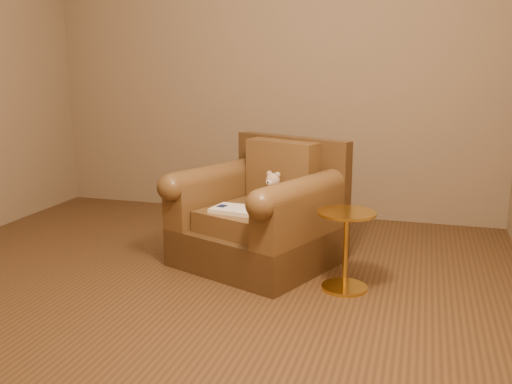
# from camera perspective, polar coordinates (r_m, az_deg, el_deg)

# --- Properties ---
(floor) EXTENTS (4.00, 4.00, 0.00)m
(floor) POSITION_cam_1_polar(r_m,az_deg,el_deg) (3.39, -7.75, -10.18)
(floor) COLOR #4F351B
(floor) RESTS_ON ground
(armchair) EXTENTS (1.17, 1.14, 0.82)m
(armchair) POSITION_cam_1_polar(r_m,az_deg,el_deg) (3.81, 0.57, -2.44)
(armchair) COLOR #442E16
(armchair) RESTS_ON floor
(teddy_bear) EXTENTS (0.16, 0.19, 0.22)m
(teddy_bear) POSITION_cam_1_polar(r_m,az_deg,el_deg) (3.82, 1.54, 0.04)
(teddy_bear) COLOR tan
(teddy_bear) RESTS_ON armchair
(guidebook) EXTENTS (0.38, 0.26, 0.03)m
(guidebook) POSITION_cam_1_polar(r_m,az_deg,el_deg) (3.62, -1.67, -1.82)
(guidebook) COLOR beige
(guidebook) RESTS_ON armchair
(side_table) EXTENTS (0.34, 0.34, 0.48)m
(side_table) POSITION_cam_1_polar(r_m,az_deg,el_deg) (3.40, 8.96, -5.54)
(side_table) COLOR gold
(side_table) RESTS_ON floor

